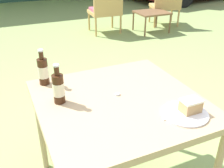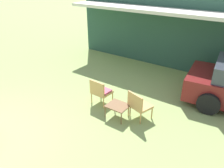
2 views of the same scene
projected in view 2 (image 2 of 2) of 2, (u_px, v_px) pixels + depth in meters
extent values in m
cube|color=#284C3D|center=(182.00, 24.00, 10.38)|extent=(8.43, 3.97, 2.93)
cube|color=silver|center=(161.00, 11.00, 8.08)|extent=(8.00, 1.20, 0.12)
cylinder|color=black|center=(216.00, 78.00, 7.73)|extent=(0.66, 0.27, 0.65)
cylinder|color=black|center=(208.00, 104.00, 6.24)|extent=(0.66, 0.27, 0.65)
cylinder|color=tan|center=(113.00, 97.00, 6.85)|extent=(0.04, 0.04, 0.35)
cylinder|color=tan|center=(101.00, 93.00, 7.12)|extent=(0.04, 0.04, 0.35)
cylinder|color=tan|center=(104.00, 103.00, 6.54)|extent=(0.04, 0.04, 0.35)
cylinder|color=tan|center=(92.00, 98.00, 6.81)|extent=(0.04, 0.04, 0.35)
cube|color=tan|center=(102.00, 92.00, 6.74)|extent=(0.57, 0.52, 0.06)
cube|color=tan|center=(97.00, 88.00, 6.47)|extent=(0.55, 0.08, 0.41)
cube|color=#CC5670|center=(102.00, 90.00, 6.71)|extent=(0.51, 0.44, 0.05)
cylinder|color=tan|center=(152.00, 113.00, 6.08)|extent=(0.04, 0.04, 0.35)
cylinder|color=tan|center=(140.00, 106.00, 6.43)|extent=(0.04, 0.04, 0.35)
cylinder|color=tan|center=(141.00, 119.00, 5.84)|extent=(0.04, 0.04, 0.35)
cylinder|color=tan|center=(128.00, 111.00, 6.19)|extent=(0.04, 0.04, 0.35)
cube|color=tan|center=(140.00, 106.00, 6.04)|extent=(0.67, 0.63, 0.06)
cube|color=tan|center=(135.00, 101.00, 5.82)|extent=(0.54, 0.21, 0.41)
cube|color=brown|center=(118.00, 106.00, 6.06)|extent=(0.59, 0.51, 0.03)
cylinder|color=brown|center=(105.00, 112.00, 6.11)|extent=(0.03, 0.03, 0.35)
cylinder|color=brown|center=(121.00, 119.00, 5.84)|extent=(0.03, 0.03, 0.35)
cylinder|color=brown|center=(115.00, 105.00, 6.45)|extent=(0.03, 0.03, 0.35)
cylinder|color=brown|center=(130.00, 111.00, 6.17)|extent=(0.03, 0.03, 0.35)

